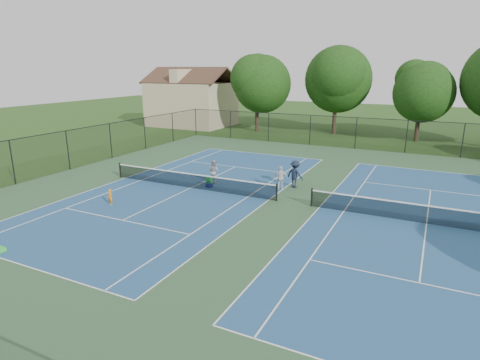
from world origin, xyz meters
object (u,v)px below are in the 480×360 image
at_px(ball_crate, 209,185).
at_px(bystander_b, 295,174).
at_px(child_player, 110,197).
at_px(instructor, 214,172).
at_px(tree_back_c, 422,89).
at_px(ball_hopper, 209,180).
at_px(bystander_a, 281,178).
at_px(tree_back_b, 337,76).
at_px(tree_back_a, 257,81).
at_px(clapboard_house, 192,102).

bearing_deg(ball_crate, bystander_b, 25.98).
distance_m(child_player, instructor, 7.20).
xyz_separation_m(tree_back_c, ball_hopper, (-11.02, -24.33, -4.98)).
distance_m(tree_back_c, bystander_a, 24.10).
relative_size(tree_back_b, tree_back_c, 1.19).
height_order(tree_back_a, clapboard_house, tree_back_a).
bearing_deg(tree_back_c, tree_back_a, -176.82).
bearing_deg(ball_hopper, ball_crate, 0.00).
height_order(tree_back_b, ball_crate, tree_back_b).
relative_size(tree_back_b, bystander_b, 5.59).
bearing_deg(instructor, clapboard_house, -39.18).
height_order(clapboard_house, child_player, clapboard_house).
relative_size(tree_back_a, bystander_a, 6.02).
height_order(bystander_b, ball_crate, bystander_b).
distance_m(tree_back_c, child_player, 33.46).
bearing_deg(tree_back_a, tree_back_b, 12.53).
distance_m(bystander_a, ball_hopper, 4.65).
bearing_deg(ball_crate, instructor, 101.82).
relative_size(tree_back_a, tree_back_c, 1.09).
relative_size(tree_back_b, ball_hopper, 23.97).
bearing_deg(instructor, ball_crate, 116.92).
relative_size(child_player, ball_hopper, 2.26).
distance_m(clapboard_house, child_player, 32.96).
relative_size(child_player, bystander_b, 0.53).
bearing_deg(child_player, ball_crate, 72.10).
bearing_deg(instructor, bystander_a, -156.69).
bearing_deg(ball_crate, bystander_a, 21.00).
height_order(ball_crate, ball_hopper, ball_hopper).
distance_m(tree_back_b, bystander_a, 24.49).
xyz_separation_m(tree_back_a, child_player, (3.74, -28.85, -5.57)).
height_order(child_player, ball_crate, child_player).
bearing_deg(tree_back_c, child_player, -115.54).
bearing_deg(ball_crate, child_player, -120.46).
relative_size(tree_back_b, child_player, 10.60).
relative_size(clapboard_house, child_player, 11.41).
xyz_separation_m(child_player, instructor, (3.03, 6.52, 0.33)).
distance_m(tree_back_b, child_player, 31.89).
xyz_separation_m(bystander_a, ball_hopper, (-4.33, -1.66, -0.26)).
xyz_separation_m(tree_back_b, bystander_a, (2.32, -23.67, -5.83)).
bearing_deg(bystander_b, tree_back_b, -67.04).
bearing_deg(tree_back_a, ball_crate, -73.33).
height_order(tree_back_b, ball_hopper, tree_back_b).
relative_size(clapboard_house, instructor, 6.70).
bearing_deg(bystander_a, tree_back_c, -126.56).
distance_m(tree_back_b, ball_hopper, 26.13).
distance_m(tree_back_c, bystander_b, 23.16).
distance_m(clapboard_house, ball_crate, 29.82).
xyz_separation_m(tree_back_b, instructor, (-2.23, -24.32, -5.79)).
xyz_separation_m(tree_back_a, tree_back_b, (9.00, 2.00, 0.56)).
relative_size(tree_back_c, instructor, 5.21).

